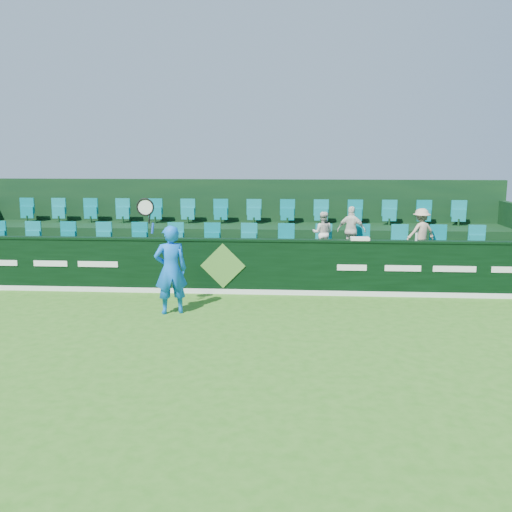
# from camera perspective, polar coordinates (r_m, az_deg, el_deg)

# --- Properties ---
(ground) EXTENTS (60.00, 60.00, 0.00)m
(ground) POSITION_cam_1_polar(r_m,az_deg,el_deg) (10.29, -6.06, -9.04)
(ground) COLOR #2E6D1A
(ground) RESTS_ON ground
(sponsor_hoarding) EXTENTS (16.00, 0.25, 1.35)m
(sponsor_hoarding) POSITION_cam_1_polar(r_m,az_deg,el_deg) (13.94, -3.26, -1.00)
(sponsor_hoarding) COLOR black
(sponsor_hoarding) RESTS_ON ground
(stand_tier_front) EXTENTS (16.00, 2.00, 0.80)m
(stand_tier_front) POSITION_cam_1_polar(r_m,az_deg,el_deg) (15.06, -2.74, -1.21)
(stand_tier_front) COLOR black
(stand_tier_front) RESTS_ON ground
(stand_tier_back) EXTENTS (16.00, 1.80, 1.30)m
(stand_tier_back) POSITION_cam_1_polar(r_m,az_deg,el_deg) (16.88, -1.99, 0.90)
(stand_tier_back) COLOR black
(stand_tier_back) RESTS_ON ground
(stand_rear) EXTENTS (16.00, 4.10, 2.60)m
(stand_rear) POSITION_cam_1_polar(r_m,az_deg,el_deg) (17.23, -1.85, 3.00)
(stand_rear) COLOR black
(stand_rear) RESTS_ON ground
(seat_row_front) EXTENTS (13.50, 0.50, 0.60)m
(seat_row_front) POSITION_cam_1_polar(r_m,az_deg,el_deg) (15.33, -2.58, 1.65)
(seat_row_front) COLOR #06747D
(seat_row_front) RESTS_ON stand_tier_front
(seat_row_back) EXTENTS (13.50, 0.50, 0.60)m
(seat_row_back) POSITION_cam_1_polar(r_m,az_deg,el_deg) (17.05, -1.91, 4.21)
(seat_row_back) COLOR #06747D
(seat_row_back) RESTS_ON stand_tier_back
(tennis_player) EXTENTS (1.09, 0.66, 2.50)m
(tennis_player) POSITION_cam_1_polar(r_m,az_deg,el_deg) (12.23, -8.55, -1.31)
(tennis_player) COLOR blue
(tennis_player) RESTS_ON ground
(spectator_left) EXTENTS (0.59, 0.48, 1.11)m
(spectator_left) POSITION_cam_1_polar(r_m,az_deg,el_deg) (14.84, 6.68, 2.29)
(spectator_left) COLOR silver
(spectator_left) RESTS_ON stand_tier_front
(spectator_middle) EXTENTS (0.79, 0.50, 1.25)m
(spectator_middle) POSITION_cam_1_polar(r_m,az_deg,el_deg) (14.88, 9.53, 2.53)
(spectator_middle) COLOR white
(spectator_middle) RESTS_ON stand_tier_front
(spectator_right) EXTENTS (0.89, 0.72, 1.21)m
(spectator_right) POSITION_cam_1_polar(r_m,az_deg,el_deg) (15.16, 16.17, 2.31)
(spectator_right) COLOR tan
(spectator_right) RESTS_ON stand_tier_front
(towel) EXTENTS (0.44, 0.29, 0.07)m
(towel) POSITION_cam_1_polar(r_m,az_deg,el_deg) (13.80, 10.35, 1.71)
(towel) COLOR white
(towel) RESTS_ON sponsor_hoarding
(drinks_bottle) EXTENTS (0.06, 0.06, 0.19)m
(drinks_bottle) POSITION_cam_1_polar(r_m,az_deg,el_deg) (14.00, 15.75, 1.87)
(drinks_bottle) COLOR silver
(drinks_bottle) RESTS_ON sponsor_hoarding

